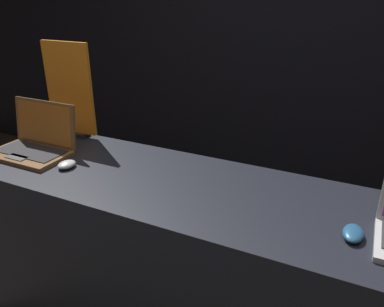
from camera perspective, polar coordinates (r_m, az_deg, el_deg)
The scene contains 6 objects.
wall_back at distance 2.99m, azimuth 14.92°, elevation 18.63°, with size 8.00×0.05×2.80m.
display_counter at distance 1.81m, azimuth -0.21°, elevation -17.12°, with size 2.19×0.62×0.86m.
laptop_front at distance 2.02m, azimuth -22.81°, elevation 1.65°, with size 0.39×0.27×0.25m.
mouse_front at distance 1.81m, azimuth -18.55°, elevation -1.60°, with size 0.07×0.09×0.03m.
promo_stand_front at distance 2.15m, azimuth -18.13°, elevation 8.85°, with size 0.30×0.07×0.51m.
mouse_back at distance 1.36m, azimuth 23.33°, elevation -11.10°, with size 0.07×0.11×0.03m.
Camera 1 is at (0.61, -0.92, 1.61)m, focal length 35.00 mm.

